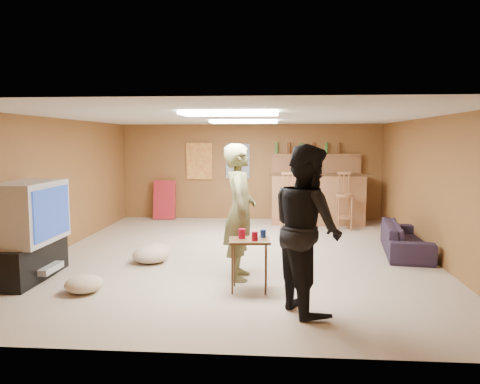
# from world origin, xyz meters

# --- Properties ---
(ground) EXTENTS (7.00, 7.00, 0.00)m
(ground) POSITION_xyz_m (0.00, 0.00, 0.00)
(ground) COLOR tan
(ground) RESTS_ON ground
(ceiling) EXTENTS (6.00, 7.00, 0.02)m
(ceiling) POSITION_xyz_m (0.00, 0.00, 2.20)
(ceiling) COLOR silver
(ceiling) RESTS_ON ground
(wall_back) EXTENTS (6.00, 0.02, 2.20)m
(wall_back) POSITION_xyz_m (0.00, 3.50, 1.10)
(wall_back) COLOR brown
(wall_back) RESTS_ON ground
(wall_front) EXTENTS (6.00, 0.02, 2.20)m
(wall_front) POSITION_xyz_m (0.00, -3.50, 1.10)
(wall_front) COLOR brown
(wall_front) RESTS_ON ground
(wall_left) EXTENTS (0.02, 7.00, 2.20)m
(wall_left) POSITION_xyz_m (-3.00, 0.00, 1.10)
(wall_left) COLOR brown
(wall_left) RESTS_ON ground
(wall_right) EXTENTS (0.02, 7.00, 2.20)m
(wall_right) POSITION_xyz_m (3.00, 0.00, 1.10)
(wall_right) COLOR brown
(wall_right) RESTS_ON ground
(tv_stand) EXTENTS (0.55, 1.30, 0.50)m
(tv_stand) POSITION_xyz_m (-2.72, -1.50, 0.25)
(tv_stand) COLOR black
(tv_stand) RESTS_ON ground
(dvd_box) EXTENTS (0.35, 0.50, 0.08)m
(dvd_box) POSITION_xyz_m (-2.50, -1.50, 0.15)
(dvd_box) COLOR #B2B2B7
(dvd_box) RESTS_ON tv_stand
(tv_body) EXTENTS (0.60, 1.10, 0.80)m
(tv_body) POSITION_xyz_m (-2.65, -1.50, 0.90)
(tv_body) COLOR #B2B2B7
(tv_body) RESTS_ON tv_stand
(tv_screen) EXTENTS (0.02, 0.95, 0.65)m
(tv_screen) POSITION_xyz_m (-2.34, -1.50, 0.90)
(tv_screen) COLOR navy
(tv_screen) RESTS_ON tv_body
(bar_counter) EXTENTS (2.00, 0.60, 1.10)m
(bar_counter) POSITION_xyz_m (1.50, 2.95, 0.55)
(bar_counter) COLOR brown
(bar_counter) RESTS_ON ground
(bar_lip) EXTENTS (2.10, 0.12, 0.05)m
(bar_lip) POSITION_xyz_m (1.50, 2.70, 1.10)
(bar_lip) COLOR #3B2413
(bar_lip) RESTS_ON bar_counter
(bar_shelf) EXTENTS (2.00, 0.18, 0.05)m
(bar_shelf) POSITION_xyz_m (1.50, 3.40, 1.50)
(bar_shelf) COLOR brown
(bar_shelf) RESTS_ON bar_backing
(bar_backing) EXTENTS (2.00, 0.14, 0.60)m
(bar_backing) POSITION_xyz_m (1.50, 3.42, 1.20)
(bar_backing) COLOR brown
(bar_backing) RESTS_ON bar_counter
(poster_left) EXTENTS (0.60, 0.03, 0.85)m
(poster_left) POSITION_xyz_m (-1.20, 3.46, 1.35)
(poster_left) COLOR #BF3F26
(poster_left) RESTS_ON wall_back
(poster_right) EXTENTS (0.55, 0.03, 0.80)m
(poster_right) POSITION_xyz_m (-0.30, 3.46, 1.35)
(poster_right) COLOR #334C99
(poster_right) RESTS_ON wall_back
(folding_chair_stack) EXTENTS (0.50, 0.26, 0.91)m
(folding_chair_stack) POSITION_xyz_m (-2.00, 3.30, 0.45)
(folding_chair_stack) COLOR #AB1F2A
(folding_chair_stack) RESTS_ON ground
(ceiling_panel_front) EXTENTS (1.20, 0.60, 0.04)m
(ceiling_panel_front) POSITION_xyz_m (0.00, -1.50, 2.17)
(ceiling_panel_front) COLOR white
(ceiling_panel_front) RESTS_ON ceiling
(ceiling_panel_back) EXTENTS (1.20, 0.60, 0.04)m
(ceiling_panel_back) POSITION_xyz_m (0.00, 1.20, 2.17)
(ceiling_panel_back) COLOR white
(ceiling_panel_back) RESTS_ON ceiling
(person_olive) EXTENTS (0.45, 0.67, 1.80)m
(person_olive) POSITION_xyz_m (0.11, -1.25, 0.90)
(person_olive) COLOR brown
(person_olive) RESTS_ON ground
(person_black) EXTENTS (0.97, 1.08, 1.81)m
(person_black) POSITION_xyz_m (0.91, -2.36, 0.90)
(person_black) COLOR black
(person_black) RESTS_ON ground
(sofa) EXTENTS (0.89, 1.77, 0.49)m
(sofa) POSITION_xyz_m (2.70, 0.30, 0.25)
(sofa) COLOR black
(sofa) RESTS_ON ground
(tray_table) EXTENTS (0.53, 0.44, 0.64)m
(tray_table) POSITION_xyz_m (0.27, -1.76, 0.32)
(tray_table) COLOR #3B2413
(tray_table) RESTS_ON ground
(cup_red_near) EXTENTS (0.11, 0.11, 0.12)m
(cup_red_near) POSITION_xyz_m (0.17, -1.71, 0.70)
(cup_red_near) COLOR #A60B28
(cup_red_near) RESTS_ON tray_table
(cup_red_far) EXTENTS (0.10, 0.10, 0.11)m
(cup_red_far) POSITION_xyz_m (0.33, -1.81, 0.69)
(cup_red_far) COLOR #A60B28
(cup_red_far) RESTS_ON tray_table
(cup_blue) EXTENTS (0.09, 0.09, 0.10)m
(cup_blue) POSITION_xyz_m (0.43, -1.63, 0.69)
(cup_blue) COLOR navy
(cup_blue) RESTS_ON tray_table
(bar_stool_left) EXTENTS (0.39, 0.39, 1.19)m
(bar_stool_left) POSITION_xyz_m (0.84, 2.12, 0.59)
(bar_stool_left) COLOR brown
(bar_stool_left) RESTS_ON ground
(bar_stool_right) EXTENTS (0.44, 0.44, 1.07)m
(bar_stool_right) POSITION_xyz_m (1.99, 2.30, 0.53)
(bar_stool_right) COLOR brown
(bar_stool_right) RESTS_ON ground
(cushion_near_tv) EXTENTS (0.59, 0.59, 0.25)m
(cushion_near_tv) POSITION_xyz_m (-1.30, -0.56, 0.12)
(cushion_near_tv) COLOR tan
(cushion_near_tv) RESTS_ON ground
(cushion_mid) EXTENTS (0.61, 0.61, 0.21)m
(cushion_mid) POSITION_xyz_m (-1.30, -0.25, 0.11)
(cushion_mid) COLOR tan
(cushion_mid) RESTS_ON ground
(cushion_far) EXTENTS (0.48, 0.48, 0.21)m
(cushion_far) POSITION_xyz_m (-1.74, -1.98, 0.10)
(cushion_far) COLOR tan
(cushion_far) RESTS_ON ground
(bottle_row) EXTENTS (1.48, 0.08, 0.26)m
(bottle_row) POSITION_xyz_m (1.30, 3.38, 1.65)
(bottle_row) COLOR #3F7233
(bottle_row) RESTS_ON bar_shelf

